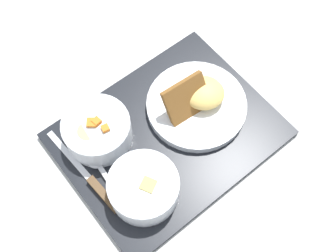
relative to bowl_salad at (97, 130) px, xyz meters
name	(u,v)px	position (x,y,z in m)	size (l,w,h in m)	color
ground_plane	(168,136)	(0.10, -0.09, -0.05)	(4.00, 4.00, 0.00)	silver
serving_tray	(168,135)	(0.10, -0.09, -0.04)	(0.42, 0.35, 0.01)	black
bowl_salad	(97,130)	(0.00, 0.00, 0.00)	(0.12, 0.12, 0.06)	silver
bowl_soup	(144,187)	(-0.02, -0.14, 0.00)	(0.12, 0.12, 0.05)	silver
plate_main	(197,102)	(0.18, -0.08, -0.01)	(0.19, 0.19, 0.08)	silver
knife	(96,185)	(-0.07, -0.07, -0.03)	(0.02, 0.20, 0.01)	silver
spoon	(100,167)	(-0.04, -0.05, -0.03)	(0.05, 0.17, 0.01)	silver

